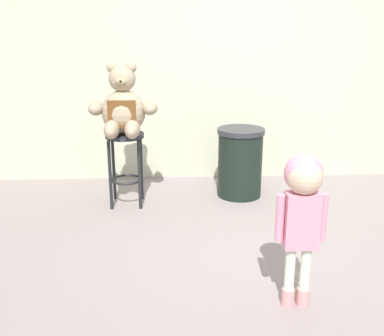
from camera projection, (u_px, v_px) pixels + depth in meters
The scene contains 6 objects.
ground_plane at pixel (261, 252), 3.63m from camera, with size 24.00×24.00×0.00m, color gray.
building_wall at pixel (232, 44), 5.16m from camera, with size 7.53×0.30×3.04m, color beige.
bar_stool_with_teddy at pixel (125, 154), 4.48m from camera, with size 0.37×0.37×0.72m.
teddy_bear at pixel (123, 109), 4.31m from camera, with size 0.65×0.58×0.68m.
child_walking at pixel (302, 199), 2.74m from camera, with size 0.31×0.25×0.99m.
trash_bin at pixel (240, 162), 4.75m from camera, with size 0.48×0.48×0.72m.
Camera 1 is at (-0.70, -3.24, 1.70)m, focal length 42.81 mm.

